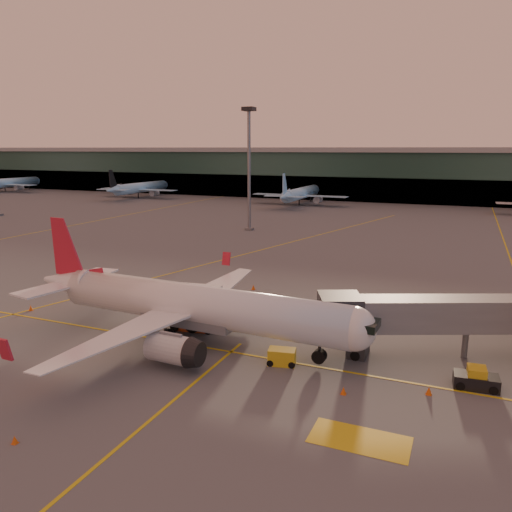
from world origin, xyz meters
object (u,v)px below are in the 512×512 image
at_px(catering_truck, 193,305).
at_px(gpu_cart, 282,357).
at_px(main_airplane, 188,305).
at_px(pushback_tug, 476,380).

xyz_separation_m(catering_truck, gpu_cart, (10.86, -4.48, -1.78)).
height_order(catering_truck, gpu_cart, catering_truck).
xyz_separation_m(main_airplane, catering_truck, (-1.25, 2.98, -0.99)).
bearing_deg(pushback_tug, gpu_cart, -178.16).
bearing_deg(pushback_tug, main_airplane, 175.60).
relative_size(main_airplane, catering_truck, 5.99).
height_order(gpu_cart, pushback_tug, pushback_tug).
bearing_deg(catering_truck, main_airplane, -76.22).
xyz_separation_m(catering_truck, pushback_tug, (25.42, -2.76, -1.77)).
distance_m(main_airplane, catering_truck, 3.38).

